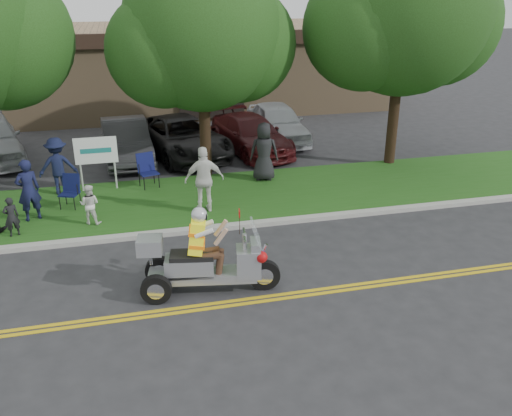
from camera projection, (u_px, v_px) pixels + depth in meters
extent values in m
plane|color=#28282B|center=(237.00, 290.00, 11.42)|extent=(120.00, 120.00, 0.00)
cube|color=gold|center=(243.00, 304.00, 10.89)|extent=(60.00, 0.10, 0.01)
cube|color=gold|center=(242.00, 300.00, 11.04)|extent=(60.00, 0.10, 0.01)
cube|color=#A8A89E|center=(213.00, 228.00, 14.13)|extent=(60.00, 0.25, 0.12)
cube|color=#205416|center=(201.00, 199.00, 16.05)|extent=(60.00, 4.00, 0.10)
cube|color=#9E7F5B|center=(198.00, 66.00, 28.11)|extent=(18.00, 8.00, 4.00)
cube|color=black|center=(210.00, 39.00, 23.83)|extent=(18.00, 0.30, 0.60)
cylinder|color=#332114|center=(204.00, 115.00, 17.17)|extent=(0.36, 0.36, 4.20)
sphere|color=#1F4012|center=(201.00, 31.00, 16.19)|extent=(4.80, 4.80, 4.80)
sphere|color=#1F4012|center=(239.00, 44.00, 16.90)|extent=(3.60, 3.60, 3.60)
sphere|color=#1F4012|center=(163.00, 51.00, 15.95)|extent=(3.36, 3.36, 3.36)
cylinder|color=#332114|center=(395.00, 98.00, 18.32)|extent=(0.36, 0.36, 4.76)
sphere|color=#1F4012|center=(404.00, 7.00, 17.21)|extent=(5.60, 5.60, 5.60)
sphere|color=#1F4012|center=(437.00, 22.00, 17.99)|extent=(4.20, 4.20, 4.20)
sphere|color=#1F4012|center=(365.00, 28.00, 16.95)|extent=(3.92, 3.92, 3.92)
cylinder|color=silver|center=(82.00, 177.00, 16.36)|extent=(0.06, 0.06, 1.10)
cylinder|color=silver|center=(116.00, 174.00, 16.59)|extent=(0.06, 0.06, 1.10)
cube|color=white|center=(96.00, 150.00, 16.17)|extent=(1.25, 0.06, 0.80)
cylinder|color=black|center=(264.00, 275.00, 11.32)|extent=(0.68, 0.27, 0.66)
cylinder|color=black|center=(156.00, 290.00, 10.82)|extent=(0.64, 0.27, 0.62)
cylinder|color=black|center=(160.00, 270.00, 11.55)|extent=(0.64, 0.27, 0.62)
cube|color=#A8AAB1|center=(206.00, 275.00, 11.23)|extent=(2.15, 0.86, 0.20)
cube|color=#A8AAB1|center=(190.00, 266.00, 11.12)|extent=(1.07, 0.67, 0.39)
cube|color=black|center=(192.00, 256.00, 11.03)|extent=(0.95, 0.61, 0.11)
cube|color=#A8AAB1|center=(248.00, 261.00, 11.17)|extent=(0.58, 0.61, 0.61)
cube|color=silver|center=(256.00, 233.00, 10.94)|extent=(0.30, 0.54, 0.54)
cube|color=#A8AAB1|center=(150.00, 245.00, 10.88)|extent=(0.57, 0.54, 0.33)
sphere|color=#B20C0F|center=(261.00, 256.00, 10.97)|extent=(0.24, 0.24, 0.24)
cube|color=yellow|center=(197.00, 236.00, 10.87)|extent=(0.45, 0.50, 0.72)
sphere|color=silver|center=(199.00, 215.00, 10.69)|extent=(0.32, 0.32, 0.32)
cylinder|color=black|center=(60.00, 203.00, 15.09)|extent=(0.03, 0.03, 0.39)
cylinder|color=black|center=(74.00, 204.00, 15.05)|extent=(0.03, 0.03, 0.39)
cylinder|color=black|center=(66.00, 198.00, 15.45)|extent=(0.03, 0.03, 0.39)
cylinder|color=black|center=(80.00, 199.00, 15.41)|extent=(0.03, 0.03, 0.39)
cube|color=#0D133F|center=(69.00, 194.00, 15.17)|extent=(0.61, 0.59, 0.04)
cube|color=#0D133F|center=(71.00, 183.00, 15.26)|extent=(0.51, 0.31, 0.53)
cylinder|color=black|center=(144.00, 184.00, 16.50)|extent=(0.03, 0.03, 0.44)
cylinder|color=black|center=(159.00, 181.00, 16.72)|extent=(0.03, 0.03, 0.44)
cylinder|color=black|center=(140.00, 179.00, 16.85)|extent=(0.03, 0.03, 0.44)
cylinder|color=black|center=(154.00, 177.00, 17.07)|extent=(0.03, 0.03, 0.44)
cube|color=#10144C|center=(149.00, 173.00, 16.69)|extent=(0.66, 0.63, 0.04)
cube|color=#10144C|center=(145.00, 162.00, 16.77)|extent=(0.57, 0.31, 0.59)
imported|color=#15183B|center=(28.00, 190.00, 14.22)|extent=(0.72, 0.61, 1.68)
imported|color=white|center=(204.00, 180.00, 14.75)|extent=(1.08, 0.46, 1.84)
imported|color=#141A39|center=(58.00, 166.00, 16.04)|extent=(1.16, 0.72, 1.72)
imported|color=black|center=(264.00, 152.00, 17.15)|extent=(1.04, 0.82, 1.86)
imported|color=black|center=(11.00, 217.00, 13.43)|extent=(0.44, 0.36, 1.03)
imported|color=silver|center=(90.00, 204.00, 14.11)|extent=(0.62, 0.55, 1.07)
imported|color=#2E2E30|center=(126.00, 141.00, 19.44)|extent=(1.83, 4.55, 1.47)
imported|color=black|center=(182.00, 137.00, 19.93)|extent=(3.69, 5.64, 1.44)
imported|color=#440F11|center=(250.00, 134.00, 20.48)|extent=(2.84, 4.95, 1.35)
imported|color=silver|center=(277.00, 122.00, 21.85)|extent=(1.86, 4.51, 1.53)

